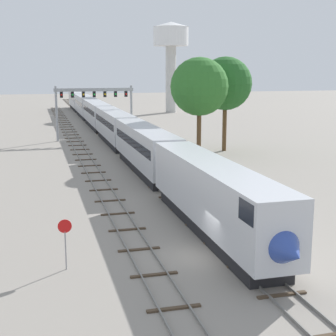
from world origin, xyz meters
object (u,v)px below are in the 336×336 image
(signal_gantry, at_px, (94,100))
(trackside_tree_mid, at_px, (199,87))
(passenger_train, at_px, (104,119))
(stop_sign, at_px, (65,237))
(water_tower, at_px, (171,43))
(trackside_tree_left, at_px, (225,84))

(signal_gantry, relative_size, trackside_tree_mid, 0.98)
(trackside_tree_mid, bearing_deg, passenger_train, 108.64)
(stop_sign, distance_m, trackside_tree_mid, 38.05)
(signal_gantry, height_order, water_tower, water_tower)
(trackside_tree_left, bearing_deg, passenger_train, 121.97)
(passenger_train, bearing_deg, signal_gantry, -109.15)
(trackside_tree_left, bearing_deg, stop_sign, -122.73)
(passenger_train, relative_size, stop_sign, 44.47)
(water_tower, xyz_separation_m, trackside_tree_left, (-8.83, -60.00, -8.06))
(water_tower, relative_size, trackside_tree_left, 1.77)
(signal_gantry, bearing_deg, trackside_tree_mid, -60.11)
(stop_sign, distance_m, trackside_tree_left, 43.75)
(passenger_train, bearing_deg, trackside_tree_left, -58.03)
(stop_sign, bearing_deg, trackside_tree_mid, 60.41)
(passenger_train, xyz_separation_m, trackside_tree_left, (13.34, -21.37, 6.34))
(stop_sign, bearing_deg, passenger_train, 80.17)
(stop_sign, xyz_separation_m, trackside_tree_mid, (18.48, 32.54, 6.85))
(passenger_train, relative_size, signal_gantry, 10.58)
(passenger_train, xyz_separation_m, stop_sign, (-10.00, -57.69, -0.74))
(signal_gantry, distance_m, trackside_tree_mid, 21.68)
(trackside_tree_left, bearing_deg, water_tower, 81.63)
(signal_gantry, distance_m, stop_sign, 51.97)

